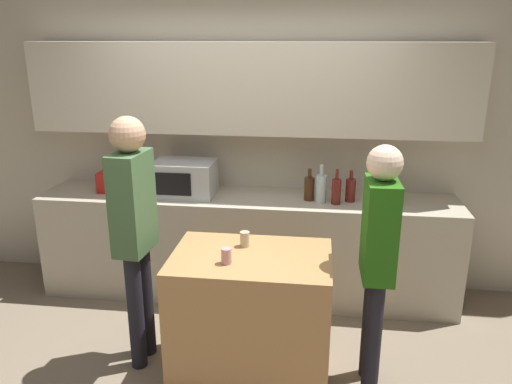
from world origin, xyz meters
The scene contains 14 objects.
back_wall centered at (0.00, 1.66, 1.54)m, with size 6.40×0.40×2.70m.
back_counter centered at (0.00, 1.39, 0.46)m, with size 3.60×0.62×0.92m.
kitchen_island centered at (0.19, 0.25, 0.45)m, with size 1.03×0.70×0.90m.
microwave centered at (-0.54, 1.38, 1.07)m, with size 0.52×0.39×0.30m.
toaster centered at (-1.19, 1.38, 1.01)m, with size 0.26×0.16×0.18m.
potted_plant centered at (1.21, 1.38, 1.12)m, with size 0.14×0.14×0.39m.
bottle_0 centered at (0.53, 1.37, 1.02)m, with size 0.09×0.09×0.27m.
bottle_1 centered at (0.63, 1.32, 1.04)m, with size 0.09×0.09×0.32m.
bottle_2 centered at (0.75, 1.30, 1.03)m, with size 0.08×0.08×0.29m.
bottle_3 centered at (0.87, 1.38, 1.02)m, with size 0.08×0.08×0.27m.
cup_0 centered at (0.13, 0.39, 0.95)m, with size 0.06×0.06×0.10m.
cup_1 centered at (0.06, 0.12, 0.95)m, with size 0.07×0.07×0.10m.
person_left centered at (-0.60, 0.32, 1.06)m, with size 0.23×0.35×1.77m.
person_center centered at (0.99, 0.26, 0.97)m, with size 0.22×0.34×1.64m.
Camera 1 is at (0.60, -2.65, 2.25)m, focal length 35.00 mm.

